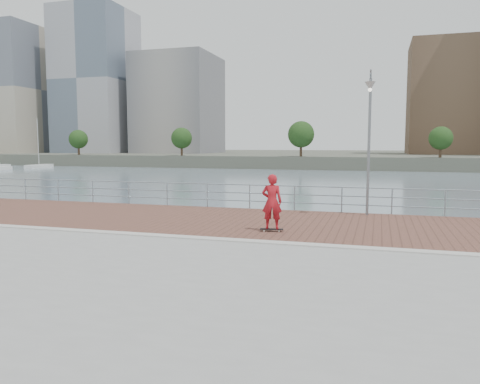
# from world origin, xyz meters

# --- Properties ---
(water) EXTENTS (400.00, 400.00, 0.00)m
(water) POSITION_xyz_m (0.00, 0.00, -2.00)
(water) COLOR slate
(water) RESTS_ON ground
(seawall) EXTENTS (40.00, 24.00, 2.00)m
(seawall) POSITION_xyz_m (0.00, -5.00, -1.00)
(seawall) COLOR gray
(seawall) RESTS_ON ground
(brick_lane) EXTENTS (40.00, 6.80, 0.02)m
(brick_lane) POSITION_xyz_m (0.00, 3.60, 0.01)
(brick_lane) COLOR brown
(brick_lane) RESTS_ON seawall
(curb) EXTENTS (40.00, 0.40, 0.06)m
(curb) POSITION_xyz_m (0.00, 0.00, 0.03)
(curb) COLOR #B7B5AD
(curb) RESTS_ON seawall
(concrete_lane) EXTENTS (40.00, 16.80, 0.02)m
(concrete_lane) POSITION_xyz_m (0.00, -8.60, 0.01)
(concrete_lane) COLOR #9E9E9B
(concrete_lane) RESTS_ON seawall
(far_shore) EXTENTS (320.00, 95.00, 2.50)m
(far_shore) POSITION_xyz_m (0.00, 122.50, -0.75)
(far_shore) COLOR #4C5142
(far_shore) RESTS_ON ground
(guardrail) EXTENTS (39.06, 0.06, 1.13)m
(guardrail) POSITION_xyz_m (0.00, 7.00, 0.69)
(guardrail) COLOR #8C9EA8
(guardrail) RESTS_ON brick_lane
(street_lamp) EXTENTS (0.41, 1.19, 5.61)m
(street_lamp) POSITION_xyz_m (4.15, 6.09, 3.99)
(street_lamp) COLOR slate
(street_lamp) RESTS_ON brick_lane
(skateboard) EXTENTS (0.80, 0.32, 0.09)m
(skateboard) POSITION_xyz_m (1.17, 1.82, 0.09)
(skateboard) COLOR black
(skateboard) RESTS_ON brick_lane
(skateboarder) EXTENTS (0.73, 0.54, 1.85)m
(skateboarder) POSITION_xyz_m (1.17, 1.82, 1.03)
(skateboarder) COLOR #AF1720
(skateboarder) RESTS_ON skateboard
(shoreline_trees) EXTENTS (169.24, 5.11, 6.81)m
(shoreline_trees) POSITION_xyz_m (16.91, 77.00, 4.18)
(shoreline_trees) COLOR #473323
(shoreline_trees) RESTS_ON far_shore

